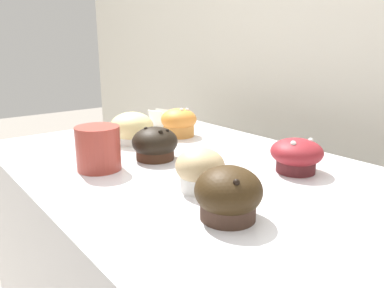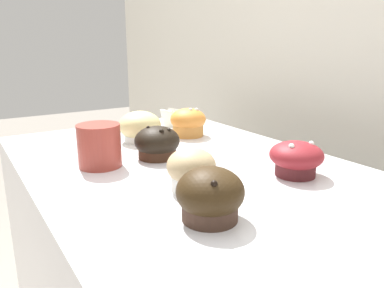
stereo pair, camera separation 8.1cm
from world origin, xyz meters
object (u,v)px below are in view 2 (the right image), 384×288
Objects in this scene: muffin_front_center at (157,143)px; muffin_front_left at (191,170)px; muffin_back_left at (139,127)px; muffin_front_right at (210,196)px; muffin_back_center at (188,122)px; coffee_cup at (99,144)px; muffin_back_right at (296,158)px.

muffin_front_left is at bearing -10.76° from muffin_front_center.
muffin_front_left is (0.36, -0.07, -0.00)m from muffin_back_left.
muffin_front_right is (0.32, -0.08, 0.00)m from muffin_front_center.
coffee_cup is (0.13, -0.30, 0.01)m from muffin_back_center.
muffin_back_center is (-0.40, -0.00, 0.00)m from muffin_back_right.
muffin_front_center is 0.33m from muffin_front_right.
muffin_front_right is at bearing -13.81° from muffin_front_center.
muffin_front_left is 0.86× the size of muffin_front_right.
muffin_front_center is 0.92× the size of muffin_back_left.
muffin_front_right reaches higher than muffin_back_right.
muffin_back_center is at bearing 151.40° from muffin_front_right.
muffin_front_left is 0.88× the size of muffin_back_center.
muffin_back_right is 0.41m from coffee_cup.
muffin_front_center is at bearing 169.24° from muffin_front_left.
muffin_back_right is 0.22m from muffin_front_left.
muffin_front_center is 1.03× the size of muffin_back_center.
muffin_back_left is 1.12× the size of muffin_back_center.
muffin_front_left reaches higher than muffin_back_right.
muffin_back_left and muffin_back_center have the same top height.
muffin_back_left is 0.37m from muffin_front_left.
muffin_back_center is 0.73× the size of coffee_cup.
muffin_back_right is at bearing 0.69° from muffin_back_center.
muffin_front_left is at bearing 160.81° from muffin_front_right.
muffin_back_left is at bearing 131.74° from coffee_cup.
muffin_front_right is at bearing -28.60° from muffin_back_center.
muffin_front_right is 0.34m from coffee_cup.
muffin_back_left is 1.10× the size of muffin_front_right.
coffee_cup is at bearing -96.37° from muffin_front_center.
muffin_back_left is at bearing 169.99° from muffin_front_center.
muffin_front_left is at bearing -102.46° from muffin_back_right.
muffin_back_right is at bearing 104.31° from muffin_front_right.
muffin_front_center is 0.75× the size of coffee_cup.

